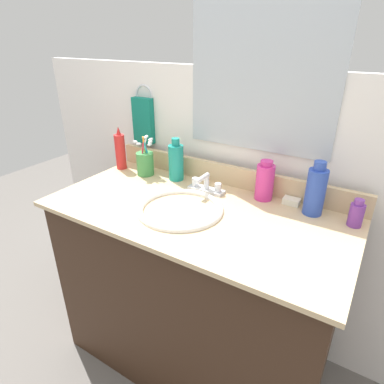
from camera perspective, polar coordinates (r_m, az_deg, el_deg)
The scene contains 17 objects.
ground_plane at distance 1.78m, azimuth 0.41°, elevation -26.63°, with size 6.00×6.00×0.00m, color #66605B.
vanity_cabinet at distance 1.49m, azimuth 0.45°, elevation -17.22°, with size 1.11×0.53×0.79m, color #382316.
countertop at distance 1.25m, azimuth 0.52°, elevation -3.41°, with size 1.16×0.57×0.02m, color #D1B284.
backsplash at distance 1.44m, azimuth 6.23°, elevation 3.00°, with size 1.16×0.02×0.09m, color #D1B284.
back_wall at distance 1.58m, azimuth 6.87°, elevation -3.23°, with size 2.26×0.04×1.30m, color white.
mirror_panel at distance 1.34m, azimuth 11.95°, elevation 18.83°, with size 0.60×0.01×0.56m, color #B2BCC6.
towel_ring at distance 1.65m, azimuth -8.36°, elevation 16.41°, with size 0.10×0.10×0.01m, color silver.
hand_towel at distance 1.66m, azimuth -8.49°, elevation 12.22°, with size 0.11×0.04×0.22m, color #147260.
sink_basin at distance 1.25m, azimuth -2.06°, elevation -4.38°, with size 0.33×0.33×0.11m.
faucet at distance 1.37m, azimuth 2.40°, elevation 1.15°, with size 0.16×0.10×0.08m.
bottle_mouthwash_teal at distance 1.48m, azimuth -2.80°, elevation 5.33°, with size 0.07×0.07×0.19m.
bottle_spray_red at distance 1.64m, azimuth -12.41°, elevation 7.05°, with size 0.05×0.05×0.21m.
bottle_soap_pink at distance 1.32m, azimuth 12.60°, elevation 1.84°, with size 0.07×0.07×0.16m.
bottle_shampoo_blue at distance 1.26m, azimuth 20.78°, elevation 0.23°, with size 0.07×0.07×0.20m.
bottle_cream_purple at distance 1.25m, azimuth 26.78°, elevation -3.43°, with size 0.05×0.05×0.10m.
cup_green at distance 1.55m, azimuth -8.18°, elevation 5.08°, with size 0.08×0.09×0.19m.
soap_bar at distance 1.34m, azimuth 16.98°, elevation -1.53°, with size 0.06×0.04×0.02m, color white.
Camera 1 is at (0.57, -0.93, 1.41)m, focal length 30.53 mm.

